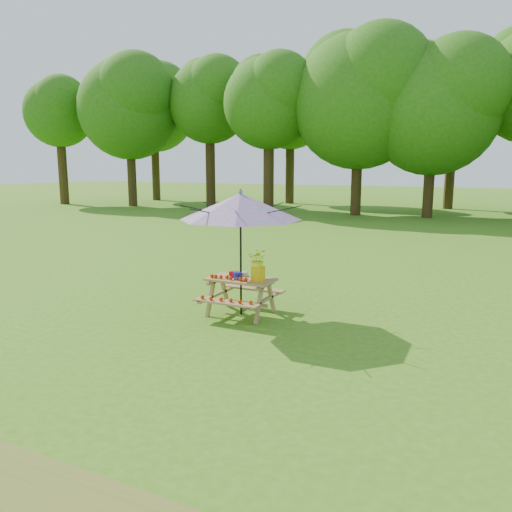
% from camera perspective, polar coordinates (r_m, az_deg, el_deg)
% --- Properties ---
extents(ground, '(120.00, 120.00, 0.00)m').
position_cam_1_polar(ground, '(6.45, -3.02, -14.01)').
color(ground, '#407315').
rests_on(ground, ground).
extents(treeline, '(60.00, 12.00, 16.00)m').
position_cam_1_polar(treeline, '(27.80, 20.99, 20.78)').
color(treeline, '#296010').
rests_on(treeline, ground).
extents(picnic_table, '(1.20, 1.32, 0.67)m').
position_cam_1_polar(picnic_table, '(8.98, -1.74, -4.71)').
color(picnic_table, '#9E6C47').
rests_on(picnic_table, ground).
extents(patio_umbrella, '(2.79, 2.79, 2.25)m').
position_cam_1_polar(patio_umbrella, '(8.70, -1.78, 5.66)').
color(patio_umbrella, black).
rests_on(patio_umbrella, ground).
extents(produce_bins, '(0.30, 0.46, 0.13)m').
position_cam_1_polar(produce_bins, '(8.94, -2.12, -2.17)').
color(produce_bins, '#B30E1A').
rests_on(produce_bins, picnic_table).
extents(tomatoes_row, '(0.77, 0.13, 0.07)m').
position_cam_1_polar(tomatoes_row, '(8.81, -3.15, -2.49)').
color(tomatoes_row, red).
rests_on(tomatoes_row, picnic_table).
extents(flower_bucket, '(0.41, 0.38, 0.57)m').
position_cam_1_polar(flower_bucket, '(8.64, 0.24, -0.89)').
color(flower_bucket, '#EEB70C').
rests_on(flower_bucket, picnic_table).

